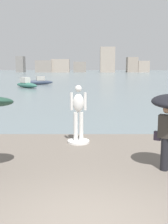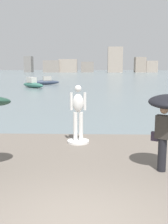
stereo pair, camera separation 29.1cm
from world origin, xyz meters
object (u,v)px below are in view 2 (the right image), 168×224
(onlooker_right, at_px, (168,110))
(boat_leftward, at_px, (45,82))
(statue_white_figure, at_px, (78,118))
(boat_near, at_px, (33,84))

(onlooker_right, relative_size, boat_leftward, 0.41)
(statue_white_figure, bearing_deg, onlooker_right, -47.84)
(boat_near, bearing_deg, onlooker_right, -72.29)
(statue_white_figure, xyz_separation_m, boat_near, (-8.41, 31.23, -0.78))
(statue_white_figure, xyz_separation_m, onlooker_right, (2.41, -2.66, 0.71))
(onlooker_right, distance_m, boat_leftward, 42.13)
(statue_white_figure, height_order, boat_near, statue_white_figure)
(boat_leftward, bearing_deg, statue_white_figure, -78.64)
(statue_white_figure, height_order, boat_leftward, statue_white_figure)
(statue_white_figure, bearing_deg, boat_near, 105.07)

